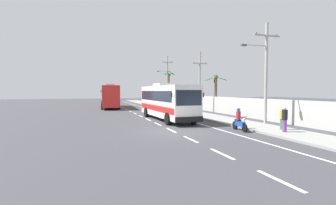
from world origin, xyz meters
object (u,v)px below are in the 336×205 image
object	(u,v)px
pedestrian_near_kerb	(282,118)
palm_second	(216,87)
pedestrian_midwalk	(285,119)
palm_nearest	(169,81)
motorcycle_beside_bus	(239,121)
utility_pole_far	(167,80)
coach_bus_foreground	(166,101)
coach_bus_far_lane	(110,96)
pedestrian_far_walk	(166,103)
utility_pole_nearest	(265,70)
utility_pole_mid	(200,81)

from	to	relation	value
pedestrian_near_kerb	palm_second	xyz separation A→B (m)	(3.51, 15.45, 2.48)
pedestrian_midwalk	palm_nearest	bearing A→B (deg)	32.75
palm_second	palm_nearest	bearing A→B (deg)	89.08
motorcycle_beside_bus	utility_pole_far	bearing A→B (deg)	82.24
coach_bus_foreground	coach_bus_far_lane	size ratio (longest dim) A/B	0.85
pedestrian_far_walk	coach_bus_far_lane	bearing A→B (deg)	70.53
pedestrian_far_walk	palm_nearest	bearing A→B (deg)	-5.34
palm_nearest	pedestrian_near_kerb	bearing A→B (deg)	-96.06
motorcycle_beside_bus	pedestrian_midwalk	xyz separation A→B (m)	(2.04, -2.10, 0.34)
utility_pole_nearest	palm_nearest	distance (m)	33.37
coach_bus_foreground	pedestrian_near_kerb	distance (m)	10.86
palm_nearest	palm_second	size ratio (longest dim) A/B	1.44
pedestrian_midwalk	palm_nearest	world-z (taller)	palm_nearest
coach_bus_far_lane	utility_pole_far	size ratio (longest dim) A/B	1.35
utility_pole_far	palm_nearest	bearing A→B (deg)	68.72
motorcycle_beside_bus	palm_second	distance (m)	15.74
motorcycle_beside_bus	utility_pole_far	distance (m)	28.68
coach_bus_foreground	utility_pole_nearest	xyz separation A→B (m)	(6.50, -6.35, 2.68)
utility_pole_mid	utility_pole_far	xyz separation A→B (m)	(-0.27, 13.19, 0.71)
utility_pole_nearest	utility_pole_mid	distance (m)	13.20
coach_bus_far_lane	palm_second	size ratio (longest dim) A/B	2.50
utility_pole_far	coach_bus_far_lane	bearing A→B (deg)	-175.44
coach_bus_far_lane	utility_pole_mid	bearing A→B (deg)	-49.03
coach_bus_foreground	pedestrian_midwalk	bearing A→B (deg)	-64.24
coach_bus_foreground	coach_bus_far_lane	world-z (taller)	coach_bus_far_lane
coach_bus_far_lane	pedestrian_near_kerb	world-z (taller)	coach_bus_far_lane
utility_pole_far	palm_nearest	size ratio (longest dim) A/B	1.29
utility_pole_mid	utility_pole_far	distance (m)	13.21
palm_nearest	palm_second	bearing A→B (deg)	-90.92
utility_pole_far	motorcycle_beside_bus	bearing A→B (deg)	-97.76
pedestrian_midwalk	pedestrian_far_walk	world-z (taller)	pedestrian_midwalk
pedestrian_midwalk	palm_second	bearing A→B (deg)	25.41
pedestrian_midwalk	pedestrian_far_walk	bearing A→B (deg)	40.77
palm_nearest	utility_pole_far	bearing A→B (deg)	-111.28
coach_bus_foreground	utility_pole_far	world-z (taller)	utility_pole_far
coach_bus_far_lane	utility_pole_mid	size ratio (longest dim) A/B	1.55
pedestrian_far_walk	coach_bus_foreground	bearing A→B (deg)	176.94
coach_bus_far_lane	pedestrian_midwalk	world-z (taller)	coach_bus_far_lane
pedestrian_midwalk	pedestrian_near_kerb	bearing A→B (deg)	4.12
coach_bus_foreground	pedestrian_far_walk	bearing A→B (deg)	71.94
utility_pole_nearest	utility_pole_mid	size ratio (longest dim) A/B	1.04
coach_bus_far_lane	palm_second	distance (m)	18.34
motorcycle_beside_bus	pedestrian_near_kerb	size ratio (longest dim) A/B	1.27
pedestrian_near_kerb	pedestrian_midwalk	world-z (taller)	pedestrian_midwalk
coach_bus_far_lane	pedestrian_near_kerb	distance (m)	30.00
utility_pole_mid	palm_nearest	distance (m)	20.21
palm_nearest	pedestrian_midwalk	bearing A→B (deg)	-96.86
utility_pole_nearest	palm_second	distance (m)	12.79
utility_pole_nearest	utility_pole_mid	bearing A→B (deg)	87.98
pedestrian_midwalk	utility_pole_far	xyz separation A→B (m)	(1.78, 30.20, 3.91)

